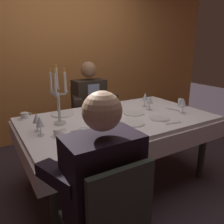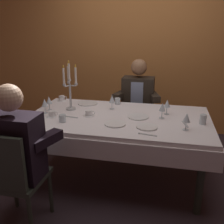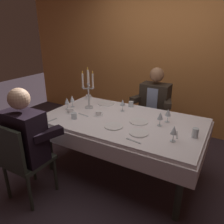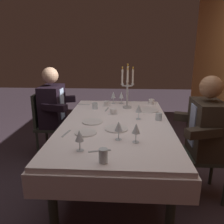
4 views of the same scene
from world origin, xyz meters
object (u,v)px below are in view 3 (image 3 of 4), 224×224
(wine_glass_4, at_px, (168,113))
(coffee_cup_2, at_px, (99,113))
(dinner_plate_1, at_px, (139,122))
(dinner_plate_0, at_px, (106,104))
(wine_glass_3, at_px, (72,99))
(wine_glass_5, at_px, (123,103))
(seated_diner_0, at_px, (25,136))
(water_tumbler_0, at_px, (131,104))
(dinner_plate_2, at_px, (139,133))
(dinner_plate_3, at_px, (114,126))
(wine_glass_0, at_px, (174,130))
(coffee_cup_0, at_px, (70,111))
(dining_table, at_px, (122,128))
(candelabra, at_px, (88,91))
(wine_glass_1, at_px, (160,116))
(water_tumbler_1, at_px, (195,133))
(coffee_cup_1, at_px, (89,97))
(wine_glass_2, at_px, (67,101))
(seated_diner_1, at_px, (155,101))
(water_tumbler_2, at_px, (74,116))

(wine_glass_4, height_order, coffee_cup_2, wine_glass_4)
(dinner_plate_1, bearing_deg, coffee_cup_2, -173.52)
(dinner_plate_0, bearing_deg, wine_glass_3, -135.43)
(wine_glass_5, bearing_deg, seated_diner_0, -115.89)
(water_tumbler_0, bearing_deg, dinner_plate_2, -59.06)
(wine_glass_4, bearing_deg, dinner_plate_3, -138.34)
(wine_glass_0, distance_m, wine_glass_3, 1.50)
(water_tumbler_0, bearing_deg, wine_glass_3, -149.58)
(wine_glass_0, height_order, wine_glass_3, same)
(dinner_plate_1, distance_m, water_tumbler_0, 0.54)
(dinner_plate_3, xyz_separation_m, wine_glass_4, (0.48, 0.43, 0.11))
(wine_glass_3, height_order, coffee_cup_0, wine_glass_3)
(dinner_plate_0, distance_m, dinner_plate_2, 1.01)
(wine_glass_4, distance_m, wine_glass_5, 0.62)
(dining_table, height_order, dinner_plate_0, dinner_plate_0)
(candelabra, xyz_separation_m, wine_glass_4, (1.07, 0.07, -0.13))
(wine_glass_0, bearing_deg, wine_glass_1, 128.66)
(wine_glass_0, distance_m, wine_glass_1, 0.36)
(dinner_plate_1, xyz_separation_m, dinner_plate_3, (-0.19, -0.26, 0.00))
(coffee_cup_0, bearing_deg, dining_table, 12.74)
(wine_glass_4, relative_size, wine_glass_5, 1.00)
(wine_glass_3, distance_m, water_tumbler_1, 1.65)
(dinner_plate_0, xyz_separation_m, coffee_cup_0, (-0.22, -0.53, 0.02))
(wine_glass_5, distance_m, water_tumbler_0, 0.23)
(coffee_cup_1, bearing_deg, dinner_plate_3, -39.52)
(wine_glass_2, bearing_deg, coffee_cup_2, 2.77)
(candelabra, bearing_deg, water_tumbler_1, -6.70)
(dining_table, height_order, seated_diner_1, seated_diner_1)
(dinner_plate_0, distance_m, dinner_plate_3, 0.78)
(wine_glass_5, height_order, water_tumbler_0, wine_glass_5)
(dinner_plate_2, xyz_separation_m, wine_glass_3, (-1.13, 0.30, 0.11))
(candelabra, bearing_deg, wine_glass_5, 14.85)
(wine_glass_5, xyz_separation_m, seated_diner_1, (0.22, 0.65, -0.12))
(dinner_plate_1, xyz_separation_m, wine_glass_2, (-1.01, -0.08, 0.11))
(wine_glass_1, distance_m, seated_diner_0, 1.46)
(wine_glass_2, xyz_separation_m, seated_diner_0, (0.13, -0.82, -0.12))
(dinner_plate_1, height_order, wine_glass_3, wine_glass_3)
(dinner_plate_3, bearing_deg, water_tumbler_2, -175.51)
(wine_glass_4, bearing_deg, wine_glass_5, 174.96)
(dinner_plate_1, xyz_separation_m, water_tumbler_2, (-0.72, -0.30, 0.03))
(coffee_cup_1, relative_size, seated_diner_0, 0.11)
(wine_glass_2, relative_size, water_tumbler_1, 1.67)
(dinner_plate_0, relative_size, wine_glass_2, 1.46)
(wine_glass_3, bearing_deg, water_tumbler_2, -48.01)
(wine_glass_3, relative_size, water_tumbler_0, 2.18)
(dinner_plate_2, height_order, wine_glass_4, wine_glass_4)
(wine_glass_4, bearing_deg, dinner_plate_2, -111.00)
(wine_glass_0, bearing_deg, water_tumbler_1, 48.68)
(coffee_cup_0, bearing_deg, dinner_plate_1, 10.56)
(dining_table, bearing_deg, dinner_plate_0, 140.46)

